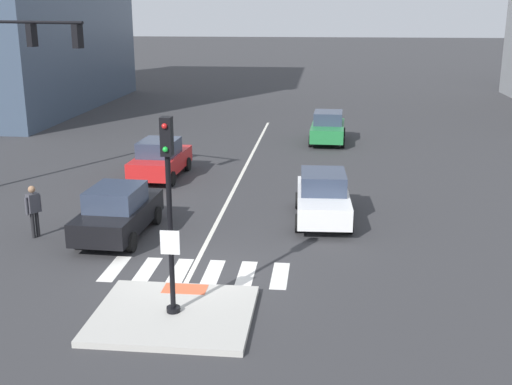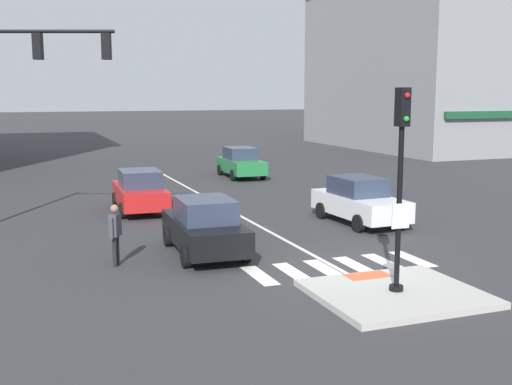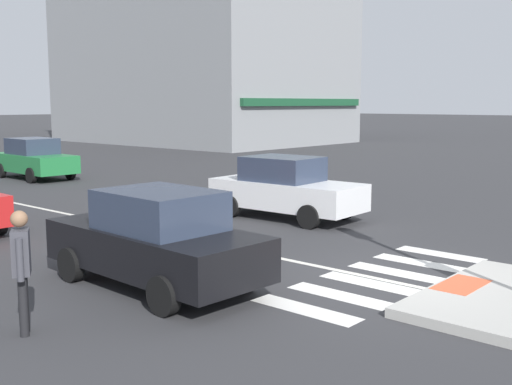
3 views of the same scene
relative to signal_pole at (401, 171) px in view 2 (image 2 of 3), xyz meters
The scene contains 18 objects.
ground_plane 3.86m from the signal_pole, 90.00° to the left, with size 300.00×300.00×0.00m, color #333335.
traffic_island 2.82m from the signal_pole, 90.00° to the left, with size 3.65×3.21×0.15m, color #B2AFA8.
tactile_pad_front 3.01m from the signal_pole, 90.00° to the left, with size 1.10×0.60×0.01m, color #DB5B38.
signal_pole is the anchor object (origin of this frame).
crosswalk_stripe_a 4.56m from the signal_pole, 130.46° to the left, with size 0.44×1.80×0.01m, color silver.
crosswalk_stripe_b 4.17m from the signal_pole, 117.10° to the left, with size 0.44×1.80×0.01m, color silver.
crosswalk_stripe_c 3.97m from the signal_pole, 99.68° to the left, with size 0.44×1.80×0.01m, color silver.
crosswalk_stripe_d 3.97m from the signal_pole, 80.32° to the left, with size 0.44×1.80×0.01m, color silver.
crosswalk_stripe_e 4.17m from the signal_pole, 62.90° to the left, with size 0.44×1.80×0.01m, color silver.
crosswalk_stripe_f 4.56m from the signal_pole, 49.54° to the left, with size 0.44×1.80×0.01m, color silver.
lane_centre_line 12.88m from the signal_pole, 90.58° to the left, with size 0.14×28.00×0.01m, color silver.
traffic_light_mast 12.85m from the signal_pole, 130.45° to the left, with size 5.05×2.06×6.70m.
building_corner_left 42.64m from the signal_pole, 52.89° to the left, with size 15.05×21.05×14.06m.
car_red_westbound_far 13.18m from the signal_pole, 105.46° to the left, with size 1.98×4.17×1.64m.
car_black_westbound_near 6.39m from the signal_pole, 119.45° to the left, with size 1.97×4.16×1.64m.
car_green_eastbound_distant 21.15m from the signal_pole, 80.22° to the left, with size 1.95×4.16×1.64m.
car_white_eastbound_mid 8.56m from the signal_pole, 65.91° to the left, with size 1.97×4.17×1.64m.
pedestrian_at_curb_left 7.64m from the signal_pole, 138.56° to the left, with size 0.38×0.48×1.67m.
Camera 2 is at (-7.89, -14.36, 4.58)m, focal length 44.48 mm.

